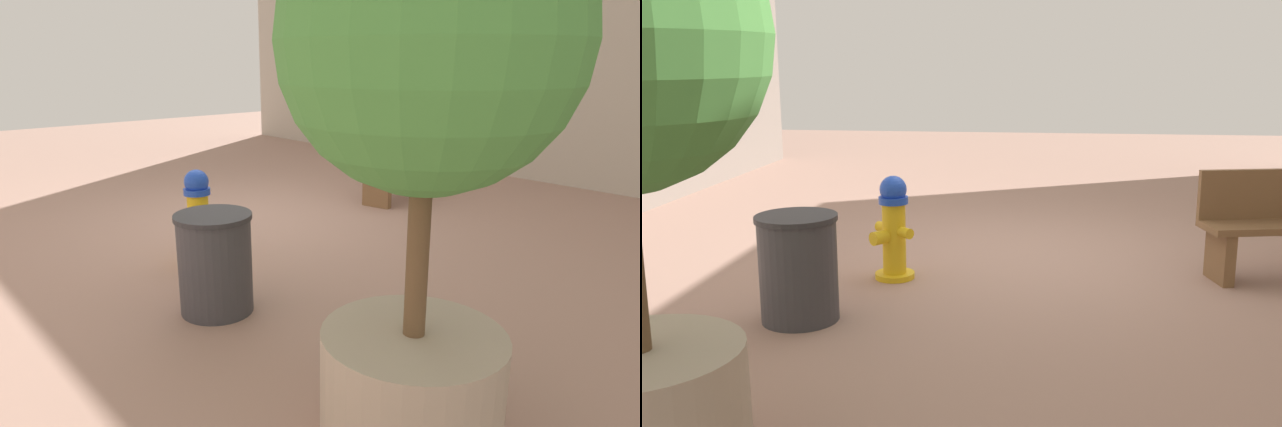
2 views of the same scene
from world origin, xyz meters
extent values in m
plane|color=#9E7A6B|center=(0.00, 0.00, 0.00)|extent=(23.40, 23.40, 0.00)
cylinder|color=gold|center=(1.12, 0.93, 0.03)|extent=(0.35, 0.35, 0.05)
cylinder|color=gold|center=(1.12, 0.93, 0.36)|extent=(0.20, 0.20, 0.62)
cylinder|color=blue|center=(1.12, 0.93, 0.70)|extent=(0.26, 0.26, 0.06)
sphere|color=blue|center=(1.12, 0.93, 0.80)|extent=(0.24, 0.24, 0.24)
cylinder|color=gold|center=(1.01, 1.02, 0.44)|extent=(0.16, 0.15, 0.09)
cylinder|color=gold|center=(1.24, 0.84, 0.44)|extent=(0.16, 0.15, 0.09)
cylinder|color=gold|center=(1.23, 1.06, 0.40)|extent=(0.18, 0.18, 0.12)
cube|color=brown|center=(-2.81, 0.44, 0.23)|extent=(0.18, 0.41, 0.45)
cube|color=brown|center=(-1.70, 0.69, 0.23)|extent=(0.18, 0.41, 0.45)
cube|color=brown|center=(-2.25, 0.57, 0.48)|extent=(1.49, 0.74, 0.06)
cube|color=brown|center=(-2.21, 0.38, 0.73)|extent=(1.40, 0.37, 0.44)
cylinder|color=tan|center=(1.65, 4.01, 0.30)|extent=(0.95, 0.95, 0.60)
cylinder|color=brown|center=(1.65, 4.01, 1.10)|extent=(0.11, 0.11, 1.00)
sphere|color=#4C9342|center=(1.65, 4.01, 2.01)|extent=(1.37, 1.37, 1.37)
cylinder|color=#38383D|center=(1.61, 2.02, 0.38)|extent=(0.57, 0.57, 0.76)
cylinder|color=#2C2C30|center=(1.61, 2.02, 0.78)|extent=(0.60, 0.60, 0.04)
camera|label=1|loc=(3.68, 5.58, 1.94)|focal=31.08mm
camera|label=2|loc=(-0.18, 6.89, 1.91)|focal=40.24mm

